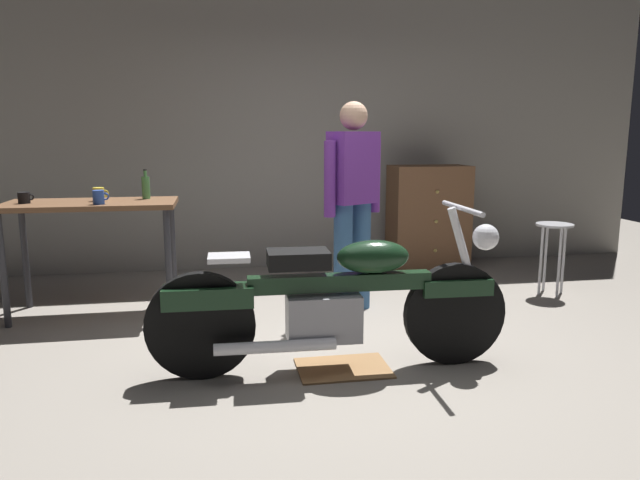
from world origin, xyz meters
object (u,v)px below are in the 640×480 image
object	(u,v)px
mug_black_matte	(24,198)
bottle	(146,187)
shop_stool	(554,239)
wooden_dresser	(428,218)
motorcycle	(335,299)
mug_yellow_tall	(99,194)
person_standing	(353,197)
mug_blue_enamel	(99,197)

from	to	relation	value
mug_black_matte	bottle	bearing A→B (deg)	10.73
shop_stool	wooden_dresser	bearing A→B (deg)	124.18
motorcycle	bottle	bearing A→B (deg)	128.91
mug_yellow_tall	bottle	distance (m)	0.37
wooden_dresser	bottle	bearing A→B (deg)	-162.80
shop_stool	motorcycle	bearing A→B (deg)	-149.04
mug_black_matte	mug_yellow_tall	xyz separation A→B (m)	(0.53, 0.07, 0.01)
mug_yellow_tall	bottle	world-z (taller)	bottle
person_standing	wooden_dresser	distance (m)	1.73
mug_yellow_tall	bottle	size ratio (longest dim) A/B	0.51
bottle	shop_stool	bearing A→B (deg)	-4.32
mug_black_matte	shop_stool	bearing A→B (deg)	-1.28
bottle	motorcycle	bearing A→B (deg)	-52.62
shop_stool	wooden_dresser	world-z (taller)	wooden_dresser
person_standing	bottle	distance (m)	1.68
person_standing	shop_stool	xyz separation A→B (m)	(1.87, 0.15, -0.43)
bottle	mug_blue_enamel	bearing A→B (deg)	-132.81
mug_black_matte	mug_yellow_tall	bearing A→B (deg)	7.07
motorcycle	mug_black_matte	distance (m)	2.62
wooden_dresser	mug_yellow_tall	size ratio (longest dim) A/B	9.01
motorcycle	mug_blue_enamel	size ratio (longest dim) A/B	18.42
mug_blue_enamel	bottle	size ratio (longest dim) A/B	0.49
wooden_dresser	mug_black_matte	distance (m)	3.78
bottle	wooden_dresser	bearing A→B (deg)	17.20
shop_stool	mug_blue_enamel	xyz separation A→B (m)	(-3.81, -0.07, 0.45)
mug_blue_enamel	mug_yellow_tall	bearing A→B (deg)	100.12
motorcycle	mug_yellow_tall	size ratio (longest dim) A/B	17.94
shop_stool	mug_black_matte	xyz separation A→B (m)	(-4.38, 0.10, 0.44)
person_standing	mug_black_matte	bearing A→B (deg)	-34.97
person_standing	wooden_dresser	world-z (taller)	person_standing
motorcycle	person_standing	bearing A→B (deg)	73.53
mug_blue_enamel	wooden_dresser	bearing A→B (deg)	21.16
motorcycle	person_standing	xyz separation A→B (m)	(0.39, 1.20, 0.48)
mug_blue_enamel	bottle	xyz separation A→B (m)	(0.31, 0.33, 0.04)
motorcycle	wooden_dresser	xyz separation A→B (m)	(1.51, 2.47, 0.10)
wooden_dresser	motorcycle	bearing A→B (deg)	-121.35
mug_black_matte	mug_blue_enamel	bearing A→B (deg)	-16.09
motorcycle	mug_black_matte	world-z (taller)	motorcycle
motorcycle	person_standing	distance (m)	1.35
motorcycle	mug_blue_enamel	xyz separation A→B (m)	(-1.55, 1.29, 0.50)
mug_yellow_tall	bottle	bearing A→B (deg)	16.13
person_standing	bottle	xyz separation A→B (m)	(-1.63, 0.42, 0.07)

